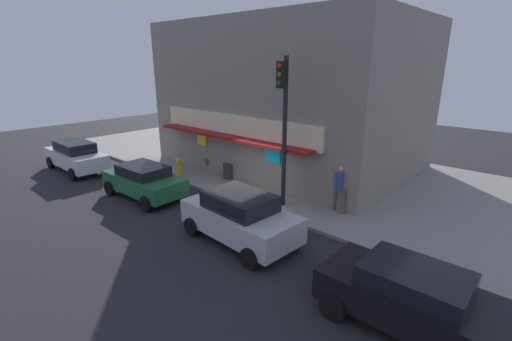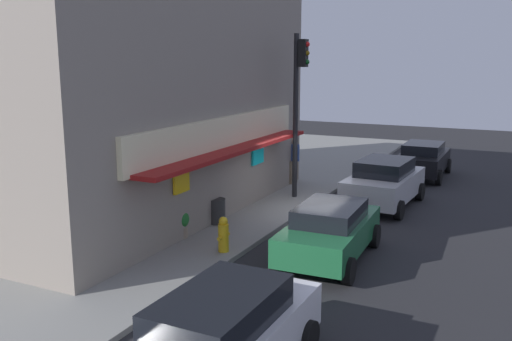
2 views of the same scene
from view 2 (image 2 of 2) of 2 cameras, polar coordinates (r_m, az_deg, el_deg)
The scene contains 13 objects.
ground_plane at distance 18.87m, azimuth 5.00°, elevation -4.39°, with size 52.83×52.83×0.00m, color #232326.
sidewalk at distance 21.51m, azimuth -9.44°, elevation -2.35°, with size 35.22×11.49×0.13m, color gray.
corner_building at distance 19.61m, azimuth -14.92°, elevation 7.59°, with size 12.96×9.72×7.64m.
traffic_light at distance 19.95m, azimuth 4.34°, elevation 7.68°, with size 0.32×0.58×5.83m.
fire_hydrant at distance 14.72m, azimuth -3.34°, elevation -6.56°, with size 0.52×0.28×0.94m.
trash_can at distance 17.24m, azimuth -4.03°, elevation -4.14°, with size 0.54×0.54×0.76m, color #2D2D2D.
pedestrian at distance 22.51m, azimuth 3.81°, elevation 1.26°, with size 0.59×0.60×1.85m.
potted_plant_by_doorway at distance 15.97m, azimuth -7.80°, elevation -5.29°, with size 0.55×0.55×0.81m.
potted_plant_by_window at distance 20.81m, azimuth 0.19°, elevation -0.72°, with size 0.75×0.75×1.04m.
parked_car_black at distance 25.46m, azimuth 16.67°, elevation 1.13°, with size 4.01×2.02×1.49m.
parked_car_green at distance 14.57m, azimuth 7.54°, elevation -6.08°, with size 4.10×2.10×1.46m.
parked_car_white at distance 9.07m, azimuth -3.62°, elevation -16.91°, with size 4.50×1.94×1.62m.
parked_car_silver at distance 20.06m, azimuth 12.95°, elevation -1.16°, with size 4.21×2.30×1.66m.
Camera 2 is at (-16.98, -6.44, 5.14)m, focal length 39.18 mm.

